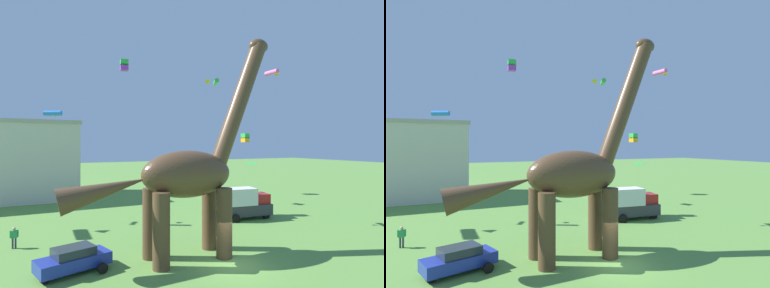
% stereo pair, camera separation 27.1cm
% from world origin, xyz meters
% --- Properties ---
extents(ground_plane, '(240.00, 240.00, 0.00)m').
position_xyz_m(ground_plane, '(0.00, 0.00, 0.00)').
color(ground_plane, '#5B8E3D').
extents(dinosaur_sculpture, '(15.06, 3.19, 15.74)m').
position_xyz_m(dinosaur_sculpture, '(-2.01, 2.48, 5.69)').
color(dinosaur_sculpture, '#513823').
rests_on(dinosaur_sculpture, ground_plane).
extents(parked_sedan_left, '(4.53, 2.91, 1.55)m').
position_xyz_m(parked_sedan_left, '(-9.12, 3.24, 0.81)').
color(parked_sedan_left, navy).
rests_on(parked_sedan_left, ground_plane).
extents(parked_box_truck, '(5.83, 2.83, 3.20)m').
position_xyz_m(parked_box_truck, '(8.01, 10.11, 1.65)').
color(parked_box_truck, '#38383D').
rests_on(parked_box_truck, ground_plane).
extents(person_far_spectator, '(0.46, 0.20, 1.22)m').
position_xyz_m(person_far_spectator, '(13.21, 13.96, 0.74)').
color(person_far_spectator, '#6B6056').
rests_on(person_far_spectator, ground_plane).
extents(person_watching_child, '(0.59, 0.26, 1.58)m').
position_xyz_m(person_watching_child, '(-12.67, 9.80, 0.96)').
color(person_watching_child, '#2D3347').
rests_on(person_watching_child, ground_plane).
extents(kite_apex, '(1.73, 1.77, 0.50)m').
position_xyz_m(kite_apex, '(-9.76, 16.56, 10.74)').
color(kite_apex, '#287AE5').
extents(kite_high_left, '(1.96, 2.25, 0.65)m').
position_xyz_m(kite_high_left, '(17.93, 17.16, 17.61)').
color(kite_high_left, pink).
extents(kite_mid_right, '(1.56, 1.58, 0.45)m').
position_xyz_m(kite_mid_right, '(4.36, 9.79, 13.82)').
color(kite_mid_right, green).
extents(kite_trailing, '(0.92, 0.92, 1.20)m').
position_xyz_m(kite_trailing, '(-2.58, 17.71, 16.49)').
color(kite_trailing, green).
extents(kite_mid_left, '(1.38, 1.55, 1.58)m').
position_xyz_m(kite_mid_left, '(13.64, 16.36, 5.20)').
color(kite_mid_left, green).
extents(kite_drifting, '(1.11, 1.11, 1.37)m').
position_xyz_m(kite_drifting, '(17.76, 23.48, 8.72)').
color(kite_drifting, green).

